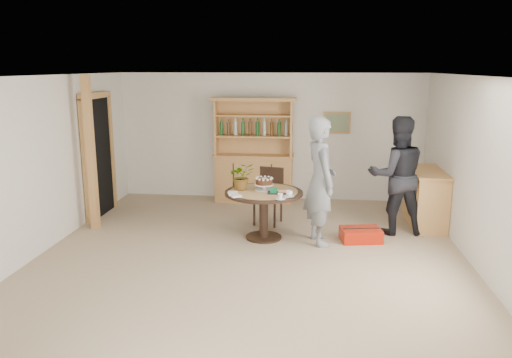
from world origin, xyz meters
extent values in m
plane|color=tan|center=(0.00, 0.00, 0.00)|extent=(7.00, 7.00, 0.00)
cube|color=white|center=(0.00, 3.50, 1.25)|extent=(6.00, 0.04, 2.50)
cube|color=white|center=(0.00, -3.50, 1.25)|extent=(6.00, 0.04, 2.50)
cube|color=white|center=(-3.00, 0.00, 1.25)|extent=(0.04, 7.00, 2.50)
cube|color=white|center=(3.00, 0.00, 1.25)|extent=(0.04, 7.00, 2.50)
cube|color=white|center=(0.00, 0.00, 2.50)|extent=(6.00, 7.00, 0.04)
cube|color=tan|center=(1.30, 3.47, 1.55)|extent=(0.52, 0.03, 0.42)
cube|color=#59724C|center=(1.30, 3.45, 1.55)|extent=(0.44, 0.02, 0.34)
cube|color=black|center=(-2.94, 2.00, 1.05)|extent=(0.10, 0.90, 2.10)
cube|color=tan|center=(-2.92, 1.50, 1.05)|extent=(0.12, 0.10, 2.10)
cube|color=tan|center=(-2.92, 2.50, 1.05)|extent=(0.12, 0.10, 2.10)
cube|color=tan|center=(-2.92, 2.00, 2.13)|extent=(0.12, 1.10, 0.10)
cube|color=tan|center=(-2.70, 1.20, 1.25)|extent=(0.12, 0.12, 2.50)
cube|color=tan|center=(-0.30, 3.24, 0.45)|extent=(1.50, 0.50, 0.90)
cube|color=tan|center=(-0.30, 3.24, 0.92)|extent=(1.56, 0.54, 0.04)
cube|color=tan|center=(-0.30, 3.34, 1.47)|extent=(1.50, 0.04, 1.06)
cube|color=tan|center=(-1.03, 3.19, 1.47)|extent=(0.04, 0.34, 1.06)
cube|color=tan|center=(0.43, 3.19, 1.47)|extent=(0.04, 0.34, 1.06)
cube|color=tan|center=(-0.30, 3.19, 1.30)|extent=(1.44, 0.32, 0.03)
cube|color=tan|center=(-0.30, 3.19, 1.70)|extent=(1.44, 0.32, 0.03)
cube|color=tan|center=(-0.30, 3.19, 2.01)|extent=(1.62, 0.40, 0.06)
cylinder|color=#194C1E|center=(-0.86, 3.19, 1.46)|extent=(0.07, 0.07, 0.28)
cylinder|color=#4C2D14|center=(-0.70, 3.19, 1.46)|extent=(0.07, 0.07, 0.28)
cylinder|color=#B2BFB2|center=(-0.54, 3.19, 1.46)|extent=(0.07, 0.07, 0.28)
cylinder|color=#194C1E|center=(-0.38, 3.19, 1.46)|extent=(0.07, 0.07, 0.28)
cylinder|color=#4C2D14|center=(-0.22, 3.19, 1.46)|extent=(0.07, 0.07, 0.28)
cylinder|color=#B2BFB2|center=(-0.06, 3.19, 1.46)|extent=(0.07, 0.07, 0.28)
cylinder|color=#194C1E|center=(0.10, 3.19, 1.46)|extent=(0.07, 0.07, 0.28)
cylinder|color=#4C2D14|center=(0.26, 3.19, 1.46)|extent=(0.07, 0.07, 0.28)
cube|color=tan|center=(2.74, 2.00, 0.45)|extent=(0.50, 1.20, 0.90)
cube|color=tan|center=(2.74, 2.00, 0.92)|extent=(0.54, 1.26, 0.04)
cylinder|color=black|center=(0.11, 1.03, 0.73)|extent=(1.20, 1.20, 0.04)
cylinder|color=black|center=(0.11, 1.03, 0.36)|extent=(0.14, 0.14, 0.70)
cylinder|color=black|center=(0.11, 1.03, 0.01)|extent=(0.56, 0.56, 0.03)
cylinder|color=tan|center=(0.11, 1.03, 0.76)|extent=(1.04, 1.04, 0.01)
cube|color=black|center=(0.11, 1.78, 0.45)|extent=(0.51, 0.51, 0.04)
cube|color=black|center=(0.15, 1.97, 0.70)|extent=(0.41, 0.13, 0.46)
cube|color=black|center=(0.15, 1.97, 0.92)|extent=(0.42, 0.14, 0.05)
cube|color=black|center=(-0.11, 1.65, 0.22)|extent=(0.04, 0.04, 0.44)
cube|color=black|center=(0.24, 1.57, 0.22)|extent=(0.04, 0.04, 0.44)
cube|color=black|center=(-0.03, 2.00, 0.22)|extent=(0.04, 0.04, 0.44)
cube|color=black|center=(0.32, 1.91, 0.22)|extent=(0.04, 0.04, 0.44)
cylinder|color=white|center=(0.11, 1.08, 0.77)|extent=(0.28, 0.28, 0.01)
cylinder|color=white|center=(0.11, 1.08, 0.81)|extent=(0.05, 0.05, 0.08)
cylinder|color=white|center=(0.11, 1.08, 0.85)|extent=(0.30, 0.30, 0.01)
cylinder|color=#4C2515|center=(0.11, 1.08, 0.90)|extent=(0.26, 0.26, 0.09)
cylinder|color=white|center=(0.11, 1.08, 0.95)|extent=(0.08, 0.08, 0.01)
sphere|color=white|center=(0.23, 1.08, 0.95)|extent=(0.04, 0.04, 0.04)
sphere|color=white|center=(0.21, 1.14, 0.95)|extent=(0.04, 0.04, 0.04)
sphere|color=white|center=(0.17, 1.19, 0.95)|extent=(0.04, 0.04, 0.04)
sphere|color=white|center=(0.11, 1.20, 0.95)|extent=(0.04, 0.04, 0.04)
sphere|color=white|center=(0.05, 1.19, 0.95)|extent=(0.04, 0.04, 0.04)
sphere|color=white|center=(0.00, 1.14, 0.95)|extent=(0.04, 0.04, 0.04)
sphere|color=white|center=(-0.01, 1.08, 0.95)|extent=(0.04, 0.04, 0.04)
sphere|color=white|center=(0.00, 1.02, 0.95)|extent=(0.04, 0.04, 0.04)
sphere|color=white|center=(0.05, 0.98, 0.95)|extent=(0.04, 0.04, 0.04)
sphere|color=white|center=(0.11, 0.96, 0.95)|extent=(0.04, 0.04, 0.04)
sphere|color=white|center=(0.17, 0.98, 0.95)|extent=(0.04, 0.04, 0.04)
sphere|color=white|center=(0.21, 1.02, 0.95)|extent=(0.04, 0.04, 0.04)
imported|color=#3F7233|center=(-0.24, 1.08, 0.97)|extent=(0.47, 0.44, 0.42)
cube|color=black|center=(0.33, 0.91, 0.77)|extent=(0.30, 0.20, 0.01)
cube|color=#0C723A|center=(0.27, 0.91, 0.80)|extent=(0.10, 0.10, 0.06)
cube|color=#0C723A|center=(0.27, 0.91, 0.83)|extent=(0.11, 0.02, 0.01)
cylinder|color=white|center=(0.51, 0.75, 0.76)|extent=(0.15, 0.15, 0.01)
imported|color=white|center=(0.51, 0.75, 0.81)|extent=(0.10, 0.10, 0.08)
cylinder|color=white|center=(0.39, 0.58, 0.76)|extent=(0.15, 0.15, 0.01)
imported|color=white|center=(0.39, 0.58, 0.81)|extent=(0.08, 0.08, 0.07)
cube|color=white|center=(-0.34, 0.83, 0.78)|extent=(0.14, 0.08, 0.03)
cube|color=white|center=(-0.31, 0.71, 0.78)|extent=(0.16, 0.11, 0.03)
cube|color=white|center=(-0.25, 0.61, 0.78)|extent=(0.16, 0.14, 0.03)
imported|color=slate|center=(0.96, 0.93, 0.96)|extent=(0.65, 0.80, 1.92)
imported|color=black|center=(2.17, 1.55, 0.94)|extent=(0.99, 0.82, 1.88)
cube|color=#BA1C09|center=(1.60, 1.06, 0.10)|extent=(0.66, 0.50, 0.20)
cube|color=black|center=(1.60, 1.06, 0.20)|extent=(0.56, 0.13, 0.01)
camera|label=1|loc=(0.80, -6.33, 2.62)|focal=35.00mm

